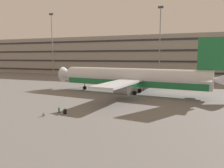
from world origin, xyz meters
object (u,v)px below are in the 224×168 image
Objects in this scene: backpack_red at (43,115)px; airliner at (133,78)px; suitcase_black at (65,111)px; suitcase_orange at (59,110)px.

airliner is at bearing 72.72° from backpack_red.
suitcase_orange is at bearing 159.48° from suitcase_black.
airliner reaches higher than suitcase_orange.
backpack_red is at bearing -107.05° from suitcase_orange.
suitcase_orange is 2.64m from backpack_red.
suitcase_orange is (-1.32, 0.50, 0.01)m from suitcase_black.
suitcase_orange reaches higher than backpack_red.
backpack_red is at bearing -136.00° from suitcase_black.
airliner is 47.24× the size of suitcase_black.
suitcase_black is 1.41m from suitcase_orange.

